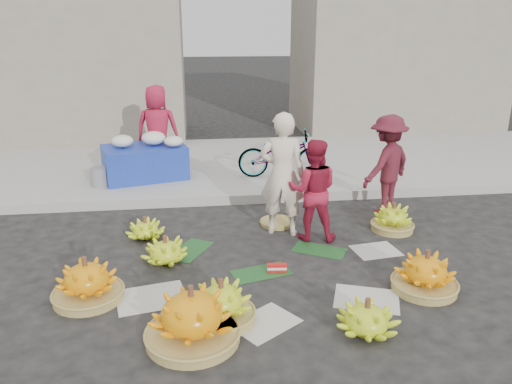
{
  "coord_description": "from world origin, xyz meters",
  "views": [
    {
      "loc": [
        -0.79,
        -5.23,
        2.68
      ],
      "look_at": [
        -0.06,
        0.61,
        0.7
      ],
      "focal_mm": 35.0,
      "sensor_mm": 36.0,
      "label": 1
    }
  ],
  "objects": [
    {
      "name": "flower_vendor",
      "position": [
        -1.44,
        3.71,
        0.9
      ],
      "size": [
        0.82,
        0.59,
        1.57
      ],
      "primitive_type": "imported",
      "rotation": [
        0.0,
        0.0,
        3.02
      ],
      "color": "#B11B34",
      "rests_on": "sidewalk"
    },
    {
      "name": "vendor_red",
      "position": [
        0.69,
        0.68,
        0.67
      ],
      "size": [
        0.74,
        0.63,
        1.33
      ],
      "primitive_type": "imported",
      "rotation": [
        0.0,
        0.0,
        2.93
      ],
      "color": "#B11B34",
      "rests_on": "ground"
    },
    {
      "name": "bicycle",
      "position": [
        0.72,
        3.12,
        0.53
      ],
      "size": [
        0.66,
        1.58,
        0.81
      ],
      "primitive_type": "imported",
      "rotation": [
        0.0,
        0.0,
        1.49
      ],
      "color": "gray",
      "rests_on": "sidewalk"
    },
    {
      "name": "incense_stack",
      "position": [
        0.08,
        -0.2,
        0.05
      ],
      "size": [
        0.22,
        0.09,
        0.09
      ],
      "primitive_type": "cube",
      "rotation": [
        0.0,
        0.0,
        -0.08
      ],
      "color": "red",
      "rests_on": "ground"
    },
    {
      "name": "banana_bunch_5",
      "position": [
        1.85,
        0.81,
        0.17
      ],
      "size": [
        0.6,
        0.6,
        0.4
      ],
      "rotation": [
        0.0,
        0.0,
        -0.27
      ],
      "color": "olive",
      "rests_on": "ground"
    },
    {
      "name": "building_left",
      "position": [
        -4.0,
        7.2,
        2.0
      ],
      "size": [
        6.0,
        3.0,
        4.0
      ],
      "primitive_type": "cube",
      "color": "gray",
      "rests_on": "sidewalk"
    },
    {
      "name": "flower_table",
      "position": [
        -1.66,
        3.33,
        0.45
      ],
      "size": [
        1.56,
        1.2,
        0.8
      ],
      "rotation": [
        0.0,
        0.0,
        0.27
      ],
      "color": "#172D98",
      "rests_on": "sidewalk"
    },
    {
      "name": "basket_spare",
      "position": [
        0.31,
        1.2,
        0.03
      ],
      "size": [
        0.56,
        0.56,
        0.05
      ],
      "primitive_type": "cylinder",
      "rotation": [
        0.0,
        0.0,
        -0.26
      ],
      "color": "olive",
      "rests_on": "ground"
    },
    {
      "name": "banana_bunch_6",
      "position": [
        -1.18,
        0.22,
        0.15
      ],
      "size": [
        0.7,
        0.7,
        0.34
      ],
      "rotation": [
        0.0,
        0.0,
        0.41
      ],
      "color": "#9DC51C",
      "rests_on": "ground"
    },
    {
      "name": "banana_bunch_3",
      "position": [
        0.69,
        -1.46,
        0.15
      ],
      "size": [
        0.65,
        0.65,
        0.35
      ],
      "rotation": [
        0.0,
        0.0,
        -0.18
      ],
      "color": "#9DC51C",
      "rests_on": "ground"
    },
    {
      "name": "banana_bunch_2",
      "position": [
        -0.88,
        -1.39,
        0.25
      ],
      "size": [
        0.84,
        0.84,
        0.55
      ],
      "rotation": [
        0.0,
        0.0,
        0.0
      ],
      "color": "olive",
      "rests_on": "ground"
    },
    {
      "name": "banana_bunch_1",
      "position": [
        -0.6,
        -1.1,
        0.19
      ],
      "size": [
        0.64,
        0.64,
        0.44
      ],
      "rotation": [
        0.0,
        0.0,
        0.16
      ],
      "color": "olive",
      "rests_on": "ground"
    },
    {
      "name": "curb",
      "position": [
        0.0,
        2.2,
        0.07
      ],
      "size": [
        40.0,
        0.25,
        0.15
      ],
      "primitive_type": "cube",
      "color": "#999691",
      "rests_on": "ground"
    },
    {
      "name": "building_right",
      "position": [
        4.5,
        7.7,
        2.5
      ],
      "size": [
        5.0,
        3.0,
        5.0
      ],
      "primitive_type": "cube",
      "color": "gray",
      "rests_on": "sidewalk"
    },
    {
      "name": "banana_bunch_0",
      "position": [
        -1.94,
        -0.55,
        0.21
      ],
      "size": [
        0.7,
        0.7,
        0.48
      ],
      "rotation": [
        0.0,
        0.0,
        0.09
      ],
      "color": "olive",
      "rests_on": "ground"
    },
    {
      "name": "ground",
      "position": [
        0.0,
        0.0,
        0.0
      ],
      "size": [
        80.0,
        80.0,
        0.0
      ],
      "primitive_type": "plane",
      "color": "black",
      "rests_on": "ground"
    },
    {
      "name": "grey_bucket",
      "position": [
        -2.38,
        2.94,
        0.28
      ],
      "size": [
        0.29,
        0.29,
        0.32
      ],
      "primitive_type": "cylinder",
      "color": "slate",
      "rests_on": "sidewalk"
    },
    {
      "name": "vendor_cream",
      "position": [
        0.33,
        0.91,
        0.82
      ],
      "size": [
        0.69,
        0.56,
        1.65
      ],
      "primitive_type": "imported",
      "rotation": [
        0.0,
        0.0,
        2.82
      ],
      "color": "#F0E2CA",
      "rests_on": "ground"
    },
    {
      "name": "man_striped",
      "position": [
        1.99,
        1.51,
        0.73
      ],
      "size": [
        1.09,
        0.99,
        1.47
      ],
      "primitive_type": "imported",
      "rotation": [
        0.0,
        0.0,
        3.74
      ],
      "color": "maroon",
      "rests_on": "ground"
    },
    {
      "name": "banana_bunch_7",
      "position": [
        -1.48,
        0.96,
        0.13
      ],
      "size": [
        0.58,
        0.58,
        0.3
      ],
      "rotation": [
        0.0,
        0.0,
        0.32
      ],
      "color": "#9DC51C",
      "rests_on": "ground"
    },
    {
      "name": "banana_bunch_4",
      "position": [
        1.57,
        -0.79,
        0.2
      ],
      "size": [
        0.79,
        0.79,
        0.46
      ],
      "rotation": [
        0.0,
        0.0,
        0.43
      ],
      "color": "olive",
      "rests_on": "ground"
    },
    {
      "name": "sidewalk",
      "position": [
        0.0,
        4.3,
        0.06
      ],
      "size": [
        40.0,
        4.0,
        0.12
      ],
      "primitive_type": "cube",
      "color": "#999691",
      "rests_on": "ground"
    },
    {
      "name": "banana_leaves",
      "position": [
        -0.1,
        0.2,
        0.0
      ],
      "size": [
        2.0,
        1.0,
        0.0
      ],
      "primitive_type": null,
      "color": "#16441D",
      "rests_on": "ground"
    },
    {
      "name": "newspaper_scatter",
      "position": [
        0.0,
        -0.8,
        0.0
      ],
      "size": [
        3.2,
        1.8,
        0.0
      ],
      "primitive_type": null,
      "color": "beige",
      "rests_on": "ground"
    }
  ]
}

